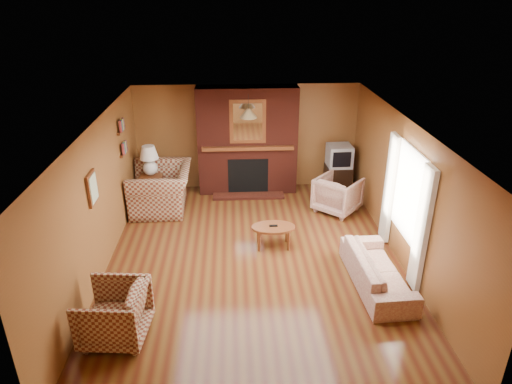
{
  "coord_description": "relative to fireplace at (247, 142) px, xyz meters",
  "views": [
    {
      "loc": [
        -0.33,
        -6.72,
        4.34
      ],
      "look_at": [
        0.06,
        0.6,
        1.02
      ],
      "focal_mm": 32.0,
      "sensor_mm": 36.0,
      "label": 1
    }
  ],
  "objects": [
    {
      "name": "wall_left",
      "position": [
        -2.5,
        -2.98,
        0.02
      ],
      "size": [
        0.0,
        6.5,
        6.5
      ],
      "primitive_type": "plane",
      "rotation": [
        1.57,
        0.0,
        1.57
      ],
      "color": "brown",
      "rests_on": "floor"
    },
    {
      "name": "crt_tv",
      "position": [
        2.05,
        -0.19,
        -0.31
      ],
      "size": [
        0.54,
        0.54,
        0.48
      ],
      "color": "#A2A4A9",
      "rests_on": "tv_stand"
    },
    {
      "name": "table_lamp",
      "position": [
        -2.1,
        -0.53,
        -0.18
      ],
      "size": [
        0.39,
        0.39,
        0.65
      ],
      "color": "white",
      "rests_on": "side_table"
    },
    {
      "name": "botanical_print",
      "position": [
        -2.47,
        -3.28,
        0.37
      ],
      "size": [
        0.05,
        0.4,
        0.5
      ],
      "color": "brown",
      "rests_on": "wall_left"
    },
    {
      "name": "plaid_armchair",
      "position": [
        -1.95,
        -4.79,
        -0.79
      ],
      "size": [
        0.93,
        0.91,
        0.78
      ],
      "primitive_type": "imported",
      "rotation": [
        0.0,
        0.0,
        -1.66
      ],
      "color": "#5F2718",
      "rests_on": "floor"
    },
    {
      "name": "ceiling",
      "position": [
        0.0,
        -2.98,
        1.22
      ],
      "size": [
        6.5,
        6.5,
        0.0
      ],
      "primitive_type": "plane",
      "rotation": [
        3.14,
        0.0,
        0.0
      ],
      "color": "silver",
      "rests_on": "wall_back"
    },
    {
      "name": "tv_stand",
      "position": [
        2.05,
        -0.18,
        -0.86
      ],
      "size": [
        0.61,
        0.55,
        0.63
      ],
      "primitive_type": "cube",
      "rotation": [
        0.0,
        0.0,
        -0.05
      ],
      "color": "black",
      "rests_on": "floor"
    },
    {
      "name": "bookshelf",
      "position": [
        -2.44,
        -1.08,
        0.48
      ],
      "size": [
        0.09,
        0.55,
        0.71
      ],
      "color": "brown",
      "rests_on": "wall_left"
    },
    {
      "name": "window_right",
      "position": [
        2.45,
        -3.18,
        -0.06
      ],
      "size": [
        0.1,
        1.85,
        2.0
      ],
      "color": "beige",
      "rests_on": "wall_right"
    },
    {
      "name": "wall_front",
      "position": [
        0.0,
        -6.23,
        0.02
      ],
      "size": [
        6.5,
        0.0,
        6.5
      ],
      "primitive_type": "plane",
      "rotation": [
        -1.57,
        0.0,
        0.0
      ],
      "color": "brown",
      "rests_on": "floor"
    },
    {
      "name": "coffee_table",
      "position": [
        0.37,
        -2.54,
        -0.83
      ],
      "size": [
        0.78,
        0.49,
        0.43
      ],
      "color": "brown",
      "rests_on": "floor"
    },
    {
      "name": "pendant_light",
      "position": [
        0.0,
        -0.68,
        0.82
      ],
      "size": [
        0.36,
        0.36,
        0.48
      ],
      "color": "black",
      "rests_on": "ceiling"
    },
    {
      "name": "floral_armchair",
      "position": [
        1.84,
        -1.17,
        -0.8
      ],
      "size": [
        1.15,
        1.16,
        0.75
      ],
      "primitive_type": "imported",
      "rotation": [
        0.0,
        0.0,
        2.4
      ],
      "color": "beige",
      "rests_on": "floor"
    },
    {
      "name": "wall_right",
      "position": [
        2.5,
        -2.98,
        0.02
      ],
      "size": [
        0.0,
        6.5,
        6.5
      ],
      "primitive_type": "plane",
      "rotation": [
        1.57,
        0.0,
        -1.57
      ],
      "color": "brown",
      "rests_on": "floor"
    },
    {
      "name": "fireplace",
      "position": [
        0.0,
        0.0,
        0.0
      ],
      "size": [
        2.2,
        0.82,
        2.4
      ],
      "color": "#501A11",
      "rests_on": "floor"
    },
    {
      "name": "floor",
      "position": [
        0.0,
        -2.98,
        -1.18
      ],
      "size": [
        6.5,
        6.5,
        0.0
      ],
      "primitive_type": "plane",
      "color": "#4C2010",
      "rests_on": "ground"
    },
    {
      "name": "plaid_loveseat",
      "position": [
        -1.85,
        -0.85,
        -0.72
      ],
      "size": [
        1.26,
        1.43,
        0.91
      ],
      "primitive_type": "imported",
      "rotation": [
        0.0,
        0.0,
        -1.55
      ],
      "color": "#5F2718",
      "rests_on": "floor"
    },
    {
      "name": "wall_back",
      "position": [
        0.0,
        0.27,
        0.02
      ],
      "size": [
        6.5,
        0.0,
        6.5
      ],
      "primitive_type": "plane",
      "rotation": [
        1.57,
        0.0,
        0.0
      ],
      "color": "brown",
      "rests_on": "floor"
    },
    {
      "name": "floral_sofa",
      "position": [
        1.9,
        -3.8,
        -0.92
      ],
      "size": [
        0.79,
        1.85,
        0.53
      ],
      "primitive_type": "imported",
      "rotation": [
        0.0,
        0.0,
        1.61
      ],
      "color": "beige",
      "rests_on": "floor"
    },
    {
      "name": "side_table",
      "position": [
        -2.1,
        -0.53,
        -0.86
      ],
      "size": [
        0.49,
        0.49,
        0.64
      ],
      "primitive_type": "cube",
      "rotation": [
        0.0,
        0.0,
        -0.02
      ],
      "color": "brown",
      "rests_on": "floor"
    }
  ]
}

